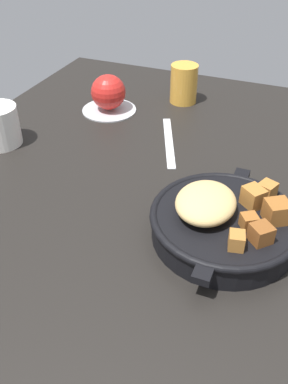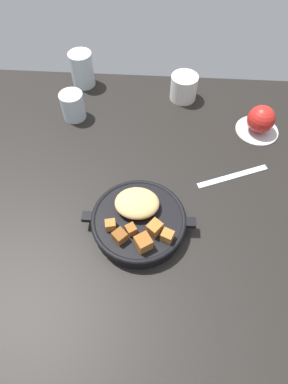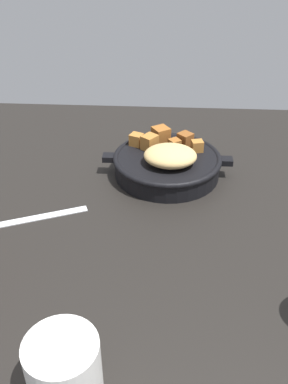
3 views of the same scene
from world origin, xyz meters
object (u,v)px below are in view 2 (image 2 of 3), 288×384
(water_glass_short, at_px, (73,106))
(water_glass_tall, at_px, (82,69))
(ceramic_mug_white, at_px, (184,87))
(cast_iron_skillet, at_px, (139,220))
(butter_knife, at_px, (233,176))
(red_apple, at_px, (261,119))

(water_glass_short, xyz_separation_m, water_glass_tall, (0.00, 0.16, 0.01))
(water_glass_tall, distance_m, ceramic_mug_white, 0.34)
(water_glass_short, bearing_deg, cast_iron_skillet, -58.90)
(ceramic_mug_white, bearing_deg, butter_knife, -67.08)
(butter_knife, bearing_deg, ceramic_mug_white, 90.55)
(butter_knife, bearing_deg, water_glass_tall, 119.37)
(water_glass_short, bearing_deg, red_apple, -2.70)
(cast_iron_skillet, distance_m, butter_knife, 0.30)
(red_apple, xyz_separation_m, water_glass_tall, (-0.55, 0.19, 0.01))
(cast_iron_skillet, bearing_deg, red_apple, 46.75)
(red_apple, relative_size, water_glass_short, 0.95)
(butter_knife, distance_m, water_glass_tall, 0.60)
(red_apple, relative_size, ceramic_mug_white, 0.95)
(cast_iron_skillet, xyz_separation_m, water_glass_tall, (-0.23, 0.54, 0.03))
(red_apple, xyz_separation_m, water_glass_short, (-0.56, 0.03, -0.00))
(cast_iron_skillet, height_order, butter_knife, cast_iron_skillet)
(butter_knife, relative_size, water_glass_short, 2.46)
(butter_knife, height_order, water_glass_short, water_glass_short)
(water_glass_short, distance_m, water_glass_tall, 0.16)
(cast_iron_skillet, distance_m, ceramic_mug_white, 0.50)
(water_glass_tall, bearing_deg, cast_iron_skillet, -67.29)
(water_glass_short, relative_size, ceramic_mug_white, 0.99)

